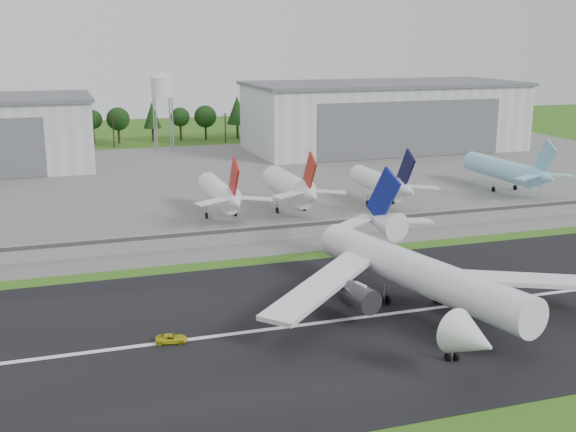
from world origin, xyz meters
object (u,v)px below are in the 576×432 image
object	(u,v)px
parked_jet_red_b	(293,188)
parked_jet_skyblue	(509,170)
ground_vehicle	(171,339)
parked_jet_red_a	(222,194)
parked_jet_navy	(383,183)
main_airliner	(418,282)

from	to	relation	value
parked_jet_red_b	parked_jet_skyblue	xyz separation A→B (m)	(63.83, 4.96, -0.30)
ground_vehicle	parked_jet_skyblue	distance (m)	126.54
ground_vehicle	parked_jet_skyblue	size ratio (longest dim) A/B	0.12
parked_jet_red_b	ground_vehicle	bearing A→B (deg)	-121.04
parked_jet_red_a	parked_jet_red_b	xyz separation A→B (m)	(17.31, 0.05, 0.36)
ground_vehicle	parked_jet_skyblue	world-z (taller)	parked_jet_skyblue
parked_jet_red_a	parked_jet_red_b	world-z (taller)	parked_jet_red_b
ground_vehicle	parked_jet_skyblue	bearing A→B (deg)	-45.55
parked_jet_red_b	parked_jet_navy	xyz separation A→B (m)	(23.85, -0.07, -0.46)
main_airliner	parked_jet_red_b	bearing A→B (deg)	-105.36
main_airliner	parked_jet_navy	world-z (taller)	main_airliner
main_airliner	parked_jet_skyblue	size ratio (longest dim) A/B	1.57
main_airliner	parked_jet_skyblue	xyz separation A→B (m)	(66.11, 71.98, 1.17)
main_airliner	parked_jet_red_b	xyz separation A→B (m)	(2.28, 67.01, 1.48)
ground_vehicle	parked_jet_navy	bearing A→B (deg)	-33.98
main_airliner	parked_jet_navy	distance (m)	71.87
main_airliner	parked_jet_red_b	world-z (taller)	main_airliner
parked_jet_red_b	parked_jet_navy	distance (m)	23.85
parked_jet_navy	parked_jet_skyblue	distance (m)	40.30
parked_jet_red_a	parked_jet_navy	size ratio (longest dim) A/B	1.00
main_airliner	parked_jet_skyblue	distance (m)	97.74
parked_jet_red_a	parked_jet_skyblue	size ratio (longest dim) A/B	0.84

